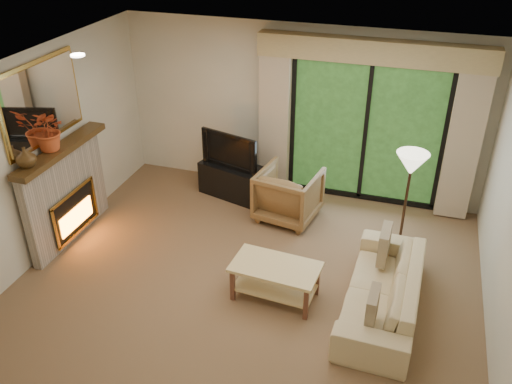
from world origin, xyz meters
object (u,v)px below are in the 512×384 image
(armchair, at_px, (288,194))
(coffee_table, at_px, (275,281))
(sofa, at_px, (383,289))
(media_console, at_px, (233,180))

(armchair, xyz_separation_m, coffee_table, (0.30, -1.75, -0.15))
(sofa, bearing_deg, armchair, -134.74)
(coffee_table, bearing_deg, media_console, 125.10)
(armchair, distance_m, coffee_table, 1.79)
(media_console, distance_m, coffee_table, 2.49)
(armchair, bearing_deg, coffee_table, 109.23)
(media_console, relative_size, sofa, 0.52)
(armchair, relative_size, sofa, 0.42)
(armchair, xyz_separation_m, sofa, (1.52, -1.60, -0.09))
(media_console, xyz_separation_m, sofa, (2.50, -1.98, 0.03))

